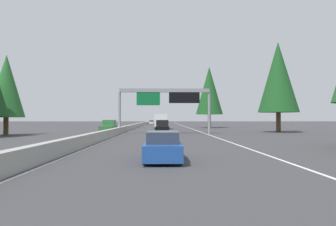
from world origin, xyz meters
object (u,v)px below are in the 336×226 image
object	(u,v)px
sign_gantry_overhead	(166,98)
sedan_mid_left	(163,147)
oncoming_near	(109,126)
conifer_right_near	(278,77)
box_truck_mid_center	(161,121)
conifer_left_near	(6,86)
pickup_far_left	(162,126)
sedan_far_right	(152,122)
conifer_right_mid	(209,91)

from	to	relation	value
sign_gantry_overhead	sedan_mid_left	size ratio (longest dim) A/B	2.88
oncoming_near	conifer_right_near	size ratio (longest dim) A/B	0.40
sedan_mid_left	conifer_right_near	world-z (taller)	conifer_right_near
sedan_mid_left	conifer_right_near	xyz separation A→B (m)	(31.47, -17.73, 7.73)
sign_gantry_overhead	oncoming_near	size ratio (longest dim) A/B	2.26
sedan_mid_left	box_truck_mid_center	distance (m)	46.63
sedan_mid_left	conifer_right_near	bearing A→B (deg)	-29.39
box_truck_mid_center	oncoming_near	bearing A→B (deg)	145.84
sedan_mid_left	conifer_left_near	distance (m)	31.56
conifer_right_near	oncoming_near	bearing A→B (deg)	83.66
pickup_far_left	conifer_left_near	xyz separation A→B (m)	(-8.20, 19.72, 5.29)
sedan_mid_left	oncoming_near	size ratio (longest dim) A/B	0.79
pickup_far_left	conifer_right_near	distance (m)	19.24
sedan_mid_left	pickup_far_left	xyz separation A→B (m)	(32.23, -0.03, 0.23)
sign_gantry_overhead	sedan_far_right	xyz separation A→B (m)	(69.48, 4.26, -4.25)
box_truck_mid_center	sedan_far_right	distance (m)	50.03
box_truck_mid_center	sedan_far_right	bearing A→B (deg)	4.03
conifer_right_near	conifer_right_mid	bearing A→B (deg)	16.71
sign_gantry_overhead	sedan_far_right	distance (m)	69.74
oncoming_near	conifer_left_near	world-z (taller)	conifer_left_near
box_truck_mid_center	sedan_mid_left	bearing A→B (deg)	-179.70
box_truck_mid_center	sign_gantry_overhead	bearing A→B (deg)	-177.83
conifer_left_near	conifer_right_near	bearing A→B (deg)	-78.75
sedan_far_right	conifer_right_mid	world-z (taller)	conifer_right_mid
conifer_left_near	oncoming_near	bearing A→B (deg)	-47.10
oncoming_near	conifer_right_mid	size ratio (longest dim) A/B	0.40
sign_gantry_overhead	conifer_right_near	xyz separation A→B (m)	(4.43, -17.23, 3.48)
oncoming_near	conifer_left_near	distance (m)	16.12
sedan_far_right	conifer_right_mid	xyz separation A→B (m)	(-41.76, -14.49, 7.75)
sign_gantry_overhead	pickup_far_left	size ratio (longest dim) A/B	2.26
conifer_right_mid	sedan_mid_left	bearing A→B (deg)	168.91
sign_gantry_overhead	conifer_left_near	world-z (taller)	conifer_left_near
box_truck_mid_center	oncoming_near	size ratio (longest dim) A/B	1.52
pickup_far_left	oncoming_near	xyz separation A→B (m)	(2.16, 8.57, 0.00)
box_truck_mid_center	conifer_right_near	size ratio (longest dim) A/B	0.61
pickup_far_left	conifer_left_near	world-z (taller)	conifer_left_near
sedan_far_right	oncoming_near	xyz separation A→B (m)	(-62.13, 4.79, 0.23)
sedan_far_right	conifer_right_near	bearing A→B (deg)	-161.72
pickup_far_left	conifer_left_near	bearing A→B (deg)	112.59
box_truck_mid_center	pickup_far_left	bearing A→B (deg)	-178.93
oncoming_near	conifer_right_mid	distance (m)	29.04
sign_gantry_overhead	box_truck_mid_center	xyz separation A→B (m)	(19.58, 0.74, -3.32)
pickup_far_left	oncoming_near	bearing A→B (deg)	75.85
box_truck_mid_center	conifer_right_mid	world-z (taller)	conifer_right_mid
sedan_mid_left	conifer_right_mid	world-z (taller)	conifer_right_mid
sign_gantry_overhead	pickup_far_left	distance (m)	6.58
sedan_mid_left	sedan_far_right	bearing A→B (deg)	2.23
sign_gantry_overhead	conifer_right_near	size ratio (longest dim) A/B	0.92
sedan_mid_left	conifer_left_near	size ratio (longest dim) A/B	0.43
pickup_far_left	oncoming_near	size ratio (longest dim) A/B	1.00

